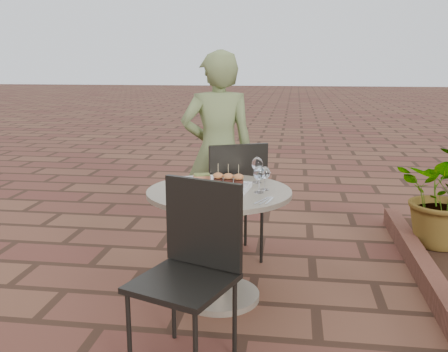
# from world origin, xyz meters

# --- Properties ---
(ground) EXTENTS (60.00, 60.00, 0.00)m
(ground) POSITION_xyz_m (0.00, 0.00, 0.00)
(ground) COLOR brown
(ground) RESTS_ON ground
(cafe_table) EXTENTS (0.90, 0.90, 0.73)m
(cafe_table) POSITION_xyz_m (0.21, 0.04, 0.48)
(cafe_table) COLOR gray
(cafe_table) RESTS_ON ground
(chair_far) EXTENTS (0.58, 0.58, 0.93)m
(chair_far) POSITION_xyz_m (0.23, 0.68, 0.55)
(chair_far) COLOR black
(chair_far) RESTS_ON ground
(chair_near) EXTENTS (0.57, 0.57, 0.93)m
(chair_near) POSITION_xyz_m (0.18, -0.63, 0.55)
(chair_near) COLOR black
(chair_near) RESTS_ON ground
(diner) EXTENTS (0.66, 0.52, 1.60)m
(diner) POSITION_xyz_m (0.07, 0.94, 0.80)
(diner) COLOR olive
(diner) RESTS_ON ground
(plate_salmon) EXTENTS (0.30, 0.30, 0.07)m
(plate_salmon) POSITION_xyz_m (0.08, 0.18, 0.75)
(plate_salmon) COLOR white
(plate_salmon) RESTS_ON cafe_table
(plate_sliders) EXTENTS (0.28, 0.28, 0.16)m
(plate_sliders) POSITION_xyz_m (0.27, 0.05, 0.77)
(plate_sliders) COLOR white
(plate_sliders) RESTS_ON cafe_table
(plate_tuna) EXTENTS (0.27, 0.27, 0.03)m
(plate_tuna) POSITION_xyz_m (0.20, -0.10, 0.74)
(plate_tuna) COLOR white
(plate_tuna) RESTS_ON cafe_table
(wine_glass_right) EXTENTS (0.07, 0.07, 0.17)m
(wine_glass_right) POSITION_xyz_m (0.46, 0.01, 0.85)
(wine_glass_right) COLOR white
(wine_glass_right) RESTS_ON cafe_table
(wine_glass_mid) EXTENTS (0.07, 0.07, 0.17)m
(wine_glass_mid) POSITION_xyz_m (0.43, 0.26, 0.85)
(wine_glass_mid) COLOR white
(wine_glass_mid) RESTS_ON cafe_table
(wine_glass_far) EXTENTS (0.06, 0.06, 0.15)m
(wine_glass_far) POSITION_xyz_m (0.49, 0.08, 0.84)
(wine_glass_far) COLOR white
(wine_glass_far) RESTS_ON cafe_table
(steel_ramekin) EXTENTS (0.07, 0.07, 0.04)m
(steel_ramekin) POSITION_xyz_m (-0.06, 0.20, 0.75)
(steel_ramekin) COLOR silver
(steel_ramekin) RESTS_ON cafe_table
(cutlery_set) EXTENTS (0.13, 0.20, 0.00)m
(cutlery_set) POSITION_xyz_m (0.52, -0.17, 0.73)
(cutlery_set) COLOR silver
(cutlery_set) RESTS_ON cafe_table
(planter_curb) EXTENTS (0.12, 3.00, 0.15)m
(planter_curb) POSITION_xyz_m (1.60, 0.30, 0.07)
(planter_curb) COLOR brown
(planter_curb) RESTS_ON ground
(potted_plant_a) EXTENTS (0.91, 0.85, 0.84)m
(potted_plant_a) POSITION_xyz_m (1.88, 1.09, 0.48)
(potted_plant_a) COLOR #33662D
(potted_plant_a) RESTS_ON mulch_bed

